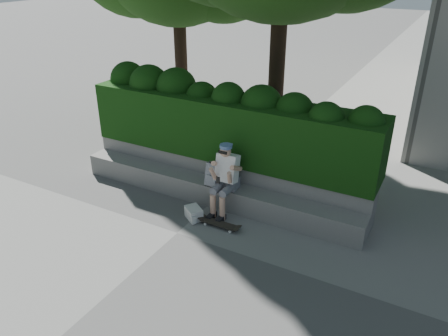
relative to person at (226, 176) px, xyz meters
The scene contains 8 objects.
ground 1.37m from the person, 110.37° to the right, with size 80.00×80.00×0.00m, color slate.
bench_ledge 0.68m from the person, 155.42° to the left, with size 6.00×0.45×0.45m, color gray.
planter_wall 0.85m from the person, 121.15° to the left, with size 6.00×0.50×0.75m, color gray.
hedge 1.14m from the person, 114.24° to the left, with size 6.00×1.00×1.20m, color black.
person is the anchor object (origin of this frame).
skateboard 0.89m from the person, 72.81° to the right, with size 0.73×0.18×0.08m.
backpack_plaid 0.32m from the person, 164.75° to the left, with size 0.30×0.16×0.44m, color #A2A3A7.
backpack_ground 0.91m from the person, 127.22° to the right, with size 0.35×0.24×0.22m, color beige.
Camera 1 is at (3.83, -5.26, 4.43)m, focal length 35.00 mm.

